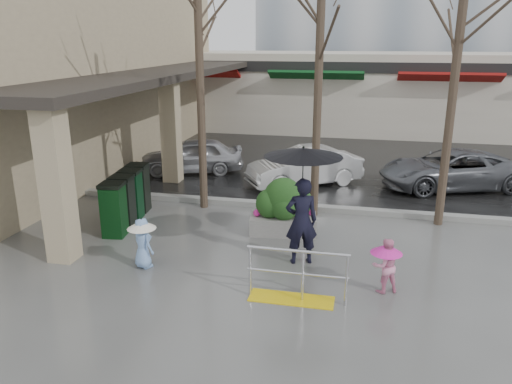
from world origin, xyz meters
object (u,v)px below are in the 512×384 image
at_px(child_blue, 142,239).
at_px(car_a, 192,155).
at_px(news_boxes, 127,198).
at_px(car_c, 451,169).
at_px(tree_midwest, 321,16).
at_px(tree_mideast, 460,32).
at_px(child_pink, 386,262).
at_px(planter, 284,207).
at_px(tree_west, 198,24).
at_px(woman, 302,191).
at_px(car_b, 304,167).
at_px(handrail, 295,282).

distance_m(child_blue, car_a, 7.94).
xyz_separation_m(news_boxes, car_c, (8.83, 5.22, -0.05)).
bearing_deg(tree_midwest, tree_mideast, -0.00).
relative_size(child_pink, planter, 0.63).
bearing_deg(tree_west, woman, -43.96).
bearing_deg(news_boxes, car_b, 41.15).
distance_m(tree_mideast, woman, 5.55).
bearing_deg(car_b, child_pink, -13.51).
relative_size(tree_west, child_blue, 6.13).
bearing_deg(tree_west, child_blue, -90.13).
height_order(child_pink, car_a, car_a).
bearing_deg(tree_west, news_boxes, -133.63).
xyz_separation_m(child_pink, car_a, (-6.65, 7.77, 0.01)).
distance_m(child_pink, car_a, 10.23).
distance_m(handrail, car_c, 9.23).
distance_m(tree_midwest, woman, 4.77).
xyz_separation_m(woman, child_pink, (1.75, -0.97, -1.01)).
bearing_deg(woman, car_a, -73.39).
bearing_deg(car_b, tree_west, -73.88).
xyz_separation_m(woman, planter, (-0.65, 1.65, -0.95)).
bearing_deg(news_boxes, child_blue, -64.14).
bearing_deg(child_blue, car_a, -46.66).
height_order(tree_midwest, car_c, tree_midwest).
bearing_deg(news_boxes, planter, -4.50).
relative_size(woman, child_blue, 2.35).
bearing_deg(car_b, woman, -26.21).
xyz_separation_m(tree_mideast, car_c, (0.75, 3.57, -4.23)).
relative_size(car_b, car_c, 0.84).
bearing_deg(tree_midwest, news_boxes, -160.92).
height_order(tree_midwest, tree_mideast, tree_midwest).
distance_m(woman, news_boxes, 5.13).
bearing_deg(car_a, child_pink, 22.92).
relative_size(woman, car_a, 0.70).
distance_m(tree_midwest, car_b, 5.49).
bearing_deg(child_pink, car_c, -130.67).
bearing_deg(child_pink, news_boxes, -44.70).
distance_m(tree_mideast, news_boxes, 9.24).
height_order(child_pink, car_b, car_b).
bearing_deg(handrail, car_b, 95.98).
distance_m(car_a, car_b, 4.27).
relative_size(child_blue, car_c, 0.24).
bearing_deg(tree_midwest, car_b, 102.51).
height_order(child_pink, news_boxes, news_boxes).
relative_size(handrail, tree_west, 0.28).
height_order(tree_west, car_b, tree_west).
xyz_separation_m(tree_west, car_a, (-1.65, 3.68, -4.45)).
bearing_deg(woman, news_boxes, -36.21).
distance_m(tree_west, car_c, 9.23).
height_order(tree_mideast, child_blue, tree_mideast).
xyz_separation_m(tree_mideast, car_a, (-8.15, 3.68, -4.23)).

